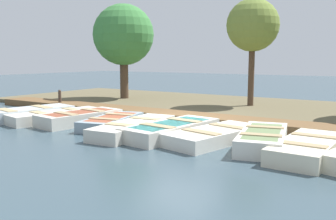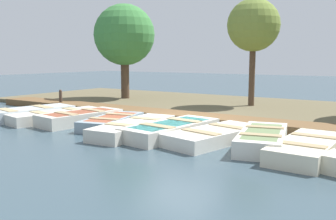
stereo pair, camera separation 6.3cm
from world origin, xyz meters
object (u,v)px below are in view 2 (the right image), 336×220
(rowboat_6, at_px, (215,135))
(mooring_post_near, at_px, (61,99))
(rowboat_0, at_px, (25,114))
(park_tree_left, at_px, (253,26))
(rowboat_1, at_px, (57,116))
(rowboat_2, at_px, (80,117))
(rowboat_4, at_px, (134,127))
(rowboat_7, at_px, (263,139))
(rowboat_3, at_px, (112,122))
(rowboat_8, at_px, (308,148))
(park_tree_far_left, at_px, (124,35))
(rowboat_5, at_px, (171,130))

(rowboat_6, height_order, mooring_post_near, mooring_post_near)
(rowboat_0, xyz_separation_m, park_tree_left, (-7.14, 5.90, 3.37))
(rowboat_1, bearing_deg, park_tree_left, 156.57)
(rowboat_0, relative_size, park_tree_left, 0.76)
(rowboat_2, relative_size, rowboat_4, 0.87)
(rowboat_6, bearing_deg, mooring_post_near, -92.52)
(rowboat_2, height_order, rowboat_7, rowboat_7)
(rowboat_4, height_order, rowboat_7, rowboat_7)
(rowboat_1, xyz_separation_m, rowboat_3, (-0.15, 2.48, -0.01))
(rowboat_4, bearing_deg, park_tree_left, 166.89)
(rowboat_2, relative_size, rowboat_3, 1.06)
(rowboat_6, bearing_deg, rowboat_1, -77.62)
(rowboat_3, xyz_separation_m, rowboat_4, (0.46, 1.28, 0.01))
(rowboat_1, bearing_deg, mooring_post_near, -121.65)
(mooring_post_near, relative_size, park_tree_left, 0.18)
(rowboat_3, distance_m, rowboat_8, 6.20)
(rowboat_4, distance_m, mooring_post_near, 6.75)
(rowboat_3, distance_m, rowboat_4, 1.36)
(rowboat_3, xyz_separation_m, park_tree_far_left, (-5.92, -4.35, 3.19))
(rowboat_6, xyz_separation_m, mooring_post_near, (-2.31, -8.70, 0.25))
(rowboat_1, distance_m, rowboat_3, 2.48)
(rowboat_3, bearing_deg, rowboat_0, -93.65)
(rowboat_0, height_order, rowboat_2, same)
(rowboat_5, relative_size, mooring_post_near, 3.86)
(rowboat_6, distance_m, mooring_post_near, 9.01)
(rowboat_0, distance_m, park_tree_far_left, 7.26)
(rowboat_5, distance_m, rowboat_7, 2.62)
(rowboat_6, distance_m, rowboat_8, 2.43)
(rowboat_0, bearing_deg, rowboat_8, 103.34)
(rowboat_1, height_order, rowboat_4, rowboat_4)
(rowboat_4, distance_m, rowboat_6, 2.51)
(rowboat_3, bearing_deg, rowboat_8, 74.40)
(rowboat_3, height_order, rowboat_7, rowboat_7)
(rowboat_7, bearing_deg, rowboat_6, -99.41)
(park_tree_far_left, bearing_deg, rowboat_7, 57.52)
(rowboat_0, bearing_deg, park_tree_left, 152.20)
(rowboat_4, bearing_deg, rowboat_7, 90.64)
(rowboat_7, bearing_deg, rowboat_8, 64.22)
(rowboat_1, height_order, rowboat_6, rowboat_1)
(mooring_post_near, distance_m, park_tree_far_left, 4.81)
(park_tree_far_left, distance_m, park_tree_left, 6.61)
(rowboat_1, distance_m, rowboat_5, 4.91)
(rowboat_7, relative_size, mooring_post_near, 3.51)
(rowboat_7, bearing_deg, park_tree_far_left, -135.88)
(rowboat_1, height_order, rowboat_2, rowboat_2)
(rowboat_0, bearing_deg, mooring_post_near, -143.47)
(rowboat_4, height_order, rowboat_6, rowboat_4)
(rowboat_3, bearing_deg, rowboat_5, 72.07)
(rowboat_1, distance_m, rowboat_8, 8.67)
(rowboat_5, distance_m, mooring_post_near, 7.75)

